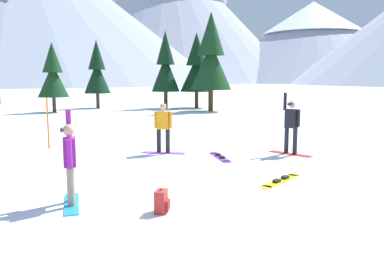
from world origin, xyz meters
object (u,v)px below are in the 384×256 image
object	(u,v)px
snowboarder_foreground	(70,161)
pine_tree_young	(197,67)
snowboarder_background	(163,127)
loose_snowboard_far_spare	(220,157)
pine_tree_short	(53,74)
pine_tree_twin	(211,57)
loose_snowboard_near_right	(281,180)
pine_tree_slender	(165,66)
backpack_red	(162,202)
snowboarder_midground	(291,125)
pine_tree_broad	(97,71)
trail_marker_pole	(48,123)

from	to	relation	value
snowboarder_foreground	pine_tree_young	world-z (taller)	pine_tree_young
snowboarder_background	loose_snowboard_far_spare	world-z (taller)	snowboarder_background
pine_tree_short	pine_tree_twin	bearing A→B (deg)	7.15
pine_tree_short	snowboarder_background	bearing A→B (deg)	-57.40
pine_tree_short	pine_tree_young	world-z (taller)	pine_tree_young
snowboarder_foreground	snowboarder_background	distance (m)	5.65
loose_snowboard_near_right	pine_tree_short	xyz separation A→B (m)	(-13.57, 19.47, 2.89)
snowboarder_background	pine_tree_slender	distance (m)	20.46
pine_tree_young	snowboarder_foreground	bearing A→B (deg)	-94.23
snowboarder_background	pine_tree_young	world-z (taller)	pine_tree_young
loose_snowboard_far_spare	pine_tree_slender	world-z (taller)	pine_tree_slender
pine_tree_slender	pine_tree_twin	size ratio (longest dim) A/B	0.86
snowboarder_foreground	pine_tree_slender	distance (m)	25.83
backpack_red	pine_tree_slender	bearing A→B (deg)	95.77
snowboarder_midground	pine_tree_short	xyz separation A→B (m)	(-14.57, 15.94, 1.91)
pine_tree_slender	loose_snowboard_far_spare	bearing A→B (deg)	-79.24
snowboarder_foreground	loose_snowboard_far_spare	size ratio (longest dim) A/B	1.12
snowboarder_midground	loose_snowboard_far_spare	distance (m)	2.71
snowboarder_midground	pine_tree_young	xyz separation A→B (m)	(-3.73, 20.90, 2.57)
pine_tree_slender	pine_tree_young	bearing A→B (deg)	14.80
pine_tree_broad	pine_tree_young	size ratio (longest dim) A/B	0.90
loose_snowboard_near_right	pine_tree_slender	xyz separation A→B (m)	(-5.40, 23.73, 3.60)
trail_marker_pole	pine_tree_young	world-z (taller)	pine_tree_young
trail_marker_pole	pine_tree_twin	size ratio (longest dim) A/B	0.24
loose_snowboard_far_spare	pine_tree_young	size ratio (longest dim) A/B	0.26
snowboarder_midground	snowboarder_background	bearing A→B (deg)	179.80
pine_tree_twin	snowboarder_foreground	bearing A→B (deg)	-97.85
loose_snowboard_far_spare	loose_snowboard_near_right	bearing A→B (deg)	-63.46
backpack_red	pine_tree_twin	bearing A→B (deg)	86.96
trail_marker_pole	pine_tree_short	bearing A→B (deg)	111.02
loose_snowboard_far_spare	pine_tree_twin	xyz separation A→B (m)	(-0.08, 18.11, 4.20)
pine_tree_broad	pine_tree_twin	distance (m)	10.36
snowboarder_background	pine_tree_twin	bearing A→B (deg)	83.90
snowboarder_background	pine_tree_short	size ratio (longest dim) A/B	0.33
loose_snowboard_far_spare	pine_tree_slender	size ratio (longest dim) A/B	0.26
pine_tree_young	pine_tree_short	bearing A→B (deg)	-155.40
loose_snowboard_near_right	pine_tree_slender	world-z (taller)	pine_tree_slender
pine_tree_twin	pine_tree_young	xyz separation A→B (m)	(-1.21, 3.45, -0.65)
snowboarder_background	trail_marker_pole	xyz separation A→B (m)	(-4.36, 0.76, 0.02)
backpack_red	pine_tree_broad	bearing A→B (deg)	108.26
trail_marker_pole	pine_tree_slender	bearing A→B (deg)	83.12
snowboarder_foreground	pine_tree_slender	size ratio (longest dim) A/B	0.29
backpack_red	loose_snowboard_far_spare	bearing A→B (deg)	75.83
pine_tree_young	pine_tree_twin	bearing A→B (deg)	-70.67
snowboarder_foreground	pine_tree_short	world-z (taller)	pine_tree_short
snowboarder_midground	pine_tree_young	size ratio (longest dim) A/B	0.32
pine_tree_broad	pine_tree_short	world-z (taller)	pine_tree_broad
snowboarder_foreground	trail_marker_pole	size ratio (longest dim) A/B	1.03
backpack_red	pine_tree_twin	distance (m)	23.73
snowboarder_midground	pine_tree_slender	bearing A→B (deg)	107.58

